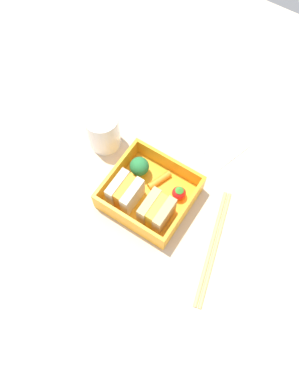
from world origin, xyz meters
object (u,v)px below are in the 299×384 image
(broccoli_floret, at_px, (139,167))
(sandwich_left, at_px, (157,211))
(folded_napkin, at_px, (215,137))
(sandwich_center_left, at_px, (125,192))
(carrot_stick_far_left, at_px, (160,180))
(strawberry_far_left, at_px, (179,193))
(chopstick_pair, at_px, (214,247))
(drinking_glass, at_px, (103,131))

(broccoli_floret, bearing_deg, sandwich_left, 142.56)
(folded_napkin, bearing_deg, sandwich_center_left, 71.37)
(sandwich_center_left, height_order, broccoli_floret, sandwich_center_left)
(sandwich_center_left, bearing_deg, folded_napkin, -108.63)
(carrot_stick_far_left, relative_size, folded_napkin, 0.41)
(broccoli_floret, xyz_separation_m, folded_napkin, (-0.08, -0.16, -0.04))
(strawberry_far_left, relative_size, carrot_stick_far_left, 0.65)
(sandwich_center_left, relative_size, broccoli_floret, 1.27)
(sandwich_left, xyz_separation_m, broccoli_floret, (0.07, -0.06, -0.00))
(broccoli_floret, xyz_separation_m, chopstick_pair, (-0.19, 0.05, -0.03))
(carrot_stick_far_left, xyz_separation_m, drinking_glass, (0.14, -0.02, 0.02))
(sandwich_left, xyz_separation_m, carrot_stick_far_left, (0.03, -0.06, -0.02))
(sandwich_left, distance_m, folded_napkin, 0.22)
(strawberry_far_left, distance_m, chopstick_pair, 0.11)
(broccoli_floret, height_order, folded_napkin, broccoli_floret)
(strawberry_far_left, distance_m, drinking_glass, 0.19)
(chopstick_pair, bearing_deg, drinking_glass, -14.02)
(carrot_stick_far_left, height_order, chopstick_pair, carrot_stick_far_left)
(strawberry_far_left, height_order, broccoli_floret, broccoli_floret)
(strawberry_far_left, distance_m, carrot_stick_far_left, 0.05)
(sandwich_left, xyz_separation_m, drinking_glass, (0.17, -0.08, 0.00))
(strawberry_far_left, bearing_deg, broccoli_floret, -0.53)
(broccoli_floret, distance_m, folded_napkin, 0.18)
(strawberry_far_left, relative_size, chopstick_pair, 0.15)
(carrot_stick_far_left, height_order, broccoli_floret, broccoli_floret)
(strawberry_far_left, height_order, drinking_glass, drinking_glass)
(sandwich_center_left, xyz_separation_m, folded_napkin, (-0.07, -0.21, -0.04))
(carrot_stick_far_left, bearing_deg, folded_napkin, -104.25)
(sandwich_center_left, xyz_separation_m, carrot_stick_far_left, (-0.03, -0.06, -0.02))
(broccoli_floret, distance_m, chopstick_pair, 0.20)
(strawberry_far_left, relative_size, broccoli_floret, 0.72)
(sandwich_center_left, bearing_deg, chopstick_pair, -176.74)
(sandwich_left, relative_size, chopstick_pair, 0.26)
(carrot_stick_far_left, height_order, folded_napkin, carrot_stick_far_left)
(carrot_stick_far_left, bearing_deg, strawberry_far_left, 172.56)
(carrot_stick_far_left, bearing_deg, sandwich_left, 118.04)
(chopstick_pair, distance_m, drinking_glass, 0.30)
(carrot_stick_far_left, distance_m, folded_napkin, 0.16)
(sandwich_left, height_order, sandwich_center_left, same)
(broccoli_floret, bearing_deg, drinking_glass, -14.24)
(strawberry_far_left, distance_m, folded_napkin, 0.16)
(strawberry_far_left, xyz_separation_m, broccoli_floret, (0.09, -0.00, 0.01))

